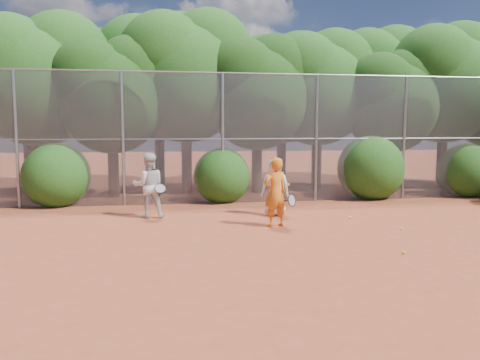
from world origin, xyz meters
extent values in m
plane|color=brown|center=(0.00, 0.00, 0.00)|extent=(80.00, 80.00, 0.00)
cylinder|color=gray|center=(-7.00, 6.00, 2.00)|extent=(0.09, 0.09, 4.00)
cylinder|color=gray|center=(-4.00, 6.00, 2.00)|extent=(0.09, 0.09, 4.00)
cylinder|color=gray|center=(-1.00, 6.00, 2.00)|extent=(0.09, 0.09, 4.00)
cylinder|color=gray|center=(2.00, 6.00, 2.00)|extent=(0.09, 0.09, 4.00)
cylinder|color=gray|center=(5.00, 6.00, 2.00)|extent=(0.09, 0.09, 4.00)
cylinder|color=gray|center=(0.00, 6.00, 4.00)|extent=(20.00, 0.05, 0.05)
cylinder|color=gray|center=(0.00, 6.00, 2.00)|extent=(20.00, 0.04, 0.04)
cube|color=slate|center=(0.00, 6.00, 2.00)|extent=(20.00, 0.02, 4.00)
cylinder|color=black|center=(-7.00, 8.50, 1.26)|extent=(0.38, 0.38, 2.52)
sphere|color=#1A4812|center=(-7.00, 8.50, 3.73)|extent=(4.03, 4.03, 4.03)
sphere|color=#1A4812|center=(-6.19, 8.90, 4.74)|extent=(3.23, 3.23, 3.23)
sphere|color=#1A4812|center=(-7.71, 8.20, 4.54)|extent=(3.02, 3.02, 3.02)
cylinder|color=black|center=(-4.50, 7.80, 1.08)|extent=(0.36, 0.36, 2.17)
sphere|color=black|center=(-4.50, 7.80, 3.21)|extent=(3.47, 3.47, 3.47)
sphere|color=black|center=(-3.81, 8.15, 4.08)|extent=(2.78, 2.78, 2.78)
sphere|color=black|center=(-5.11, 7.54, 3.91)|extent=(2.60, 2.60, 2.60)
cylinder|color=black|center=(-2.00, 8.80, 1.33)|extent=(0.39, 0.39, 2.66)
sphere|color=#1A4812|center=(-2.00, 8.80, 3.94)|extent=(4.26, 4.26, 4.26)
sphere|color=#1A4812|center=(-1.15, 9.23, 5.00)|extent=(3.40, 3.40, 3.40)
sphere|color=#1A4812|center=(-2.74, 8.48, 4.79)|extent=(3.19, 3.19, 3.19)
cylinder|color=black|center=(0.50, 8.20, 1.14)|extent=(0.37, 0.37, 2.27)
sphere|color=black|center=(0.50, 8.20, 3.37)|extent=(3.64, 3.64, 3.64)
sphere|color=black|center=(1.23, 8.56, 4.28)|extent=(2.91, 2.91, 2.91)
sphere|color=black|center=(-0.14, 7.93, 4.10)|extent=(2.73, 2.73, 2.73)
cylinder|color=black|center=(3.00, 9.00, 1.22)|extent=(0.38, 0.38, 2.45)
sphere|color=#1A4812|center=(3.00, 9.00, 3.63)|extent=(3.92, 3.92, 3.92)
sphere|color=#1A4812|center=(3.78, 9.39, 4.61)|extent=(3.14, 3.14, 3.14)
sphere|color=#1A4812|center=(2.31, 8.71, 4.41)|extent=(2.94, 2.94, 2.94)
cylinder|color=black|center=(5.50, 8.00, 1.05)|extent=(0.36, 0.36, 2.10)
sphere|color=black|center=(5.50, 8.00, 3.11)|extent=(3.36, 3.36, 3.36)
sphere|color=black|center=(6.17, 8.34, 3.95)|extent=(2.69, 2.69, 2.69)
sphere|color=black|center=(4.91, 7.75, 3.78)|extent=(2.52, 2.52, 2.52)
cylinder|color=black|center=(8.00, 8.60, 1.29)|extent=(0.39, 0.39, 2.59)
sphere|color=#1A4812|center=(8.00, 8.60, 3.83)|extent=(4.14, 4.14, 4.14)
sphere|color=#1A4812|center=(8.83, 9.01, 4.87)|extent=(3.32, 3.32, 3.32)
sphere|color=#1A4812|center=(7.27, 8.29, 4.66)|extent=(3.11, 3.11, 3.11)
cylinder|color=black|center=(-8.00, 10.80, 1.31)|extent=(0.39, 0.39, 2.62)
sphere|color=#1A4812|center=(-8.00, 10.80, 3.88)|extent=(4.20, 4.20, 4.20)
sphere|color=#1A4812|center=(-7.16, 11.22, 4.94)|extent=(3.36, 3.36, 3.36)
sphere|color=#1A4812|center=(-8.73, 10.49, 4.72)|extent=(3.15, 3.15, 3.15)
cylinder|color=black|center=(-3.00, 11.00, 1.40)|extent=(0.40, 0.40, 2.80)
sphere|color=#1A4812|center=(-3.00, 11.00, 4.14)|extent=(4.48, 4.48, 4.48)
sphere|color=#1A4812|center=(-2.10, 11.45, 5.26)|extent=(3.58, 3.58, 3.58)
sphere|color=#1A4812|center=(-3.78, 10.66, 5.04)|extent=(3.36, 3.36, 3.36)
cylinder|color=black|center=(2.00, 10.60, 1.26)|extent=(0.38, 0.38, 2.52)
sphere|color=#1A4812|center=(2.00, 10.60, 3.73)|extent=(4.03, 4.03, 4.03)
sphere|color=#1A4812|center=(2.81, 11.00, 4.74)|extent=(3.23, 3.23, 3.23)
sphere|color=#1A4812|center=(1.29, 10.30, 4.54)|extent=(3.02, 3.02, 3.02)
cylinder|color=black|center=(6.50, 11.20, 1.36)|extent=(0.40, 0.40, 2.73)
sphere|color=#1A4812|center=(6.50, 11.20, 4.04)|extent=(4.37, 4.37, 4.37)
sphere|color=#1A4812|center=(7.37, 11.64, 5.13)|extent=(3.49, 3.49, 3.49)
sphere|color=#1A4812|center=(5.74, 10.87, 4.91)|extent=(3.28, 3.28, 3.28)
sphere|color=#1A4812|center=(-6.00, 6.30, 1.00)|extent=(2.00, 2.00, 2.00)
sphere|color=#1A4812|center=(-1.00, 6.30, 0.90)|extent=(1.80, 1.80, 1.80)
sphere|color=#1A4812|center=(4.00, 6.30, 1.10)|extent=(2.20, 2.20, 2.20)
sphere|color=#1A4812|center=(7.50, 6.30, 0.95)|extent=(1.90, 1.90, 1.90)
imported|color=orange|center=(-0.19, 2.28, 0.82)|extent=(0.69, 0.55, 1.63)
torus|color=black|center=(0.16, 2.08, 0.65)|extent=(0.29, 0.25, 0.30)
cylinder|color=black|center=(0.02, 2.24, 0.61)|extent=(0.20, 0.24, 0.08)
imported|color=silver|center=(0.13, 3.67, 0.77)|extent=(0.80, 0.56, 1.54)
ellipsoid|color=#B3191B|center=(0.13, 3.67, 1.50)|extent=(0.22, 0.22, 0.13)
sphere|color=yellow|center=(0.43, 3.47, 0.85)|extent=(0.07, 0.07, 0.07)
imported|color=silver|center=(-3.19, 3.90, 0.84)|extent=(0.87, 0.71, 1.68)
torus|color=black|center=(-2.89, 3.60, 0.80)|extent=(0.31, 0.23, 0.25)
cylinder|color=black|center=(-2.90, 3.77, 0.66)|extent=(0.04, 0.24, 0.20)
sphere|color=yellow|center=(2.55, 1.43, 0.03)|extent=(0.07, 0.07, 0.07)
sphere|color=yellow|center=(1.94, 2.92, 0.03)|extent=(0.07, 0.07, 0.07)
sphere|color=yellow|center=(1.59, -0.51, 0.03)|extent=(0.07, 0.07, 0.07)
camera|label=1|loc=(-2.69, -8.37, 2.30)|focal=35.00mm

